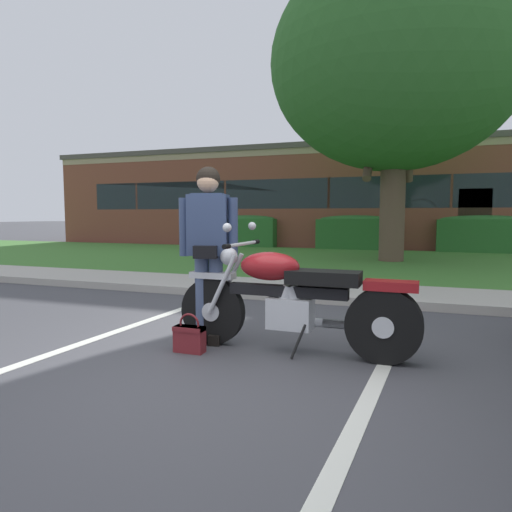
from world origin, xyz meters
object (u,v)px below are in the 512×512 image
object	(u,v)px
motorcycle	(302,301)
rider_person	(208,241)
shade_tree	(396,64)
brick_building	(350,200)
handbag	(189,337)
hedge_left	(246,231)
hedge_center_left	(354,232)
hedge_center_right	(483,234)

from	to	relation	value
motorcycle	rider_person	xyz separation A→B (m)	(-0.94, 0.02, 0.51)
shade_tree	brick_building	bearing A→B (deg)	104.75
handbag	hedge_left	bearing A→B (deg)	108.99
hedge_center_left	brick_building	xyz separation A→B (m)	(-0.95, 5.29, 1.30)
shade_tree	hedge_center_right	distance (m)	6.44
hedge_left	hedge_center_right	xyz separation A→B (m)	(8.18, 0.00, 0.00)
hedge_center_right	hedge_center_left	bearing A→B (deg)	-180.00
motorcycle	hedge_center_left	world-z (taller)	hedge_center_left
motorcycle	hedge_center_right	xyz separation A→B (m)	(2.88, 12.27, 0.17)
shade_tree	hedge_center_right	bearing A→B (deg)	56.63
hedge_left	hedge_center_left	size ratio (longest dim) A/B	0.93
hedge_left	hedge_center_right	size ratio (longest dim) A/B	0.85
hedge_center_right	brick_building	bearing A→B (deg)	133.63
hedge_center_right	hedge_left	bearing A→B (deg)	-180.00
hedge_center_left	shade_tree	bearing A→B (deg)	-69.45
motorcycle	rider_person	bearing A→B (deg)	178.49
rider_person	brick_building	xyz separation A→B (m)	(-1.22, 17.53, 0.96)
rider_person	brick_building	bearing A→B (deg)	94.00
shade_tree	hedge_left	world-z (taller)	shade_tree
shade_tree	rider_person	bearing A→B (deg)	-98.30
hedge_center_left	brick_building	bearing A→B (deg)	100.19
motorcycle	hedge_center_right	distance (m)	12.60
hedge_left	brick_building	bearing A→B (deg)	59.31
handbag	shade_tree	xyz separation A→B (m)	(1.24, 8.64, 4.88)
rider_person	hedge_left	size ratio (longest dim) A/B	0.71
hedge_center_left	hedge_center_right	distance (m)	4.09
motorcycle	handbag	xyz separation A→B (m)	(-0.97, -0.32, -0.34)
rider_person	handbag	bearing A→B (deg)	-94.82
rider_person	handbag	xyz separation A→B (m)	(-0.03, -0.35, -0.85)
hedge_left	handbag	bearing A→B (deg)	-71.01
handbag	brick_building	world-z (taller)	brick_building
motorcycle	rider_person	distance (m)	1.07
hedge_center_left	hedge_center_right	size ratio (longest dim) A/B	0.92
motorcycle	hedge_left	xyz separation A→B (m)	(-5.30, 12.27, 0.17)
hedge_center_right	brick_building	size ratio (longest dim) A/B	0.12
brick_building	motorcycle	bearing A→B (deg)	-82.98
handbag	hedge_center_right	size ratio (longest dim) A/B	0.13
brick_building	handbag	bearing A→B (deg)	-86.18
handbag	shade_tree	distance (m)	10.00
handbag	hedge_center_right	xyz separation A→B (m)	(3.84, 12.59, 0.51)
hedge_center_right	shade_tree	bearing A→B (deg)	-123.37
brick_building	hedge_left	bearing A→B (deg)	-120.69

